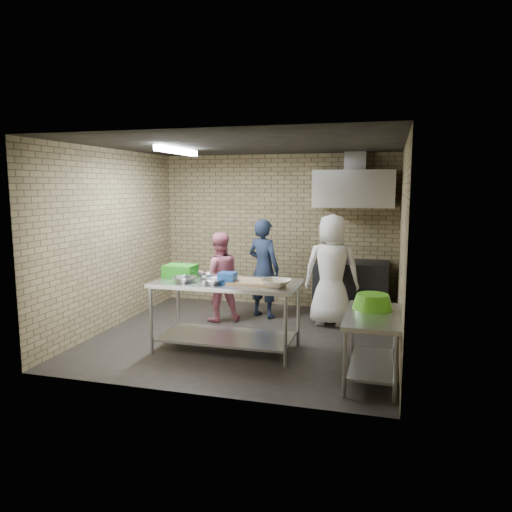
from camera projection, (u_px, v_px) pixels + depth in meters
The scene contains 25 objects.
floor at pixel (246, 337), 6.98m from camera, with size 4.20×4.20×0.00m, color black.
ceiling at pixel (245, 145), 6.59m from camera, with size 4.20×4.20×0.00m, color black.
back_wall at pixel (278, 231), 8.69m from camera, with size 4.20×0.06×2.70m, color #96855E.
front_wall at pixel (188, 266), 4.88m from camera, with size 4.20×0.06×2.70m, color #96855E.
left_wall at pixel (112, 239), 7.34m from camera, with size 0.06×4.00×2.70m, color #96855E.
right_wall at pixel (402, 249), 6.23m from camera, with size 0.06×4.00×2.70m, color #96855E.
prep_table at pixel (227, 316), 6.36m from camera, with size 1.85×0.93×0.93m, color silver.
side_counter at pixel (372, 347), 5.40m from camera, with size 0.60×1.20×0.75m, color silver.
stove at pixel (351, 288), 8.13m from camera, with size 1.20×0.70×0.90m, color black.
range_hood at pixel (354, 189), 7.94m from camera, with size 1.30×0.60×0.60m, color silver.
hood_duct at pixel (356, 161), 8.02m from camera, with size 0.35×0.30×0.30m, color #A5A8AD.
wall_shelf at pixel (373, 200), 8.07m from camera, with size 0.80×0.20×0.04m, color #3F2B19.
fluorescent_fixture at pixel (177, 151), 6.87m from camera, with size 0.10×1.25×0.08m, color white.
green_crate at pixel (180, 271), 6.58m from camera, with size 0.41×0.31×0.16m, color green.
blue_tub at pixel (227, 278), 6.17m from camera, with size 0.21×0.21×0.13m, color #184FB6.
cutting_board at pixel (252, 282), 6.18m from camera, with size 0.57×0.43×0.03m, color tan.
mixing_bowl_a at pixel (184, 279), 6.23m from camera, with size 0.29×0.29×0.07m, color silver.
mixing_bowl_b at pixel (206, 277), 6.41m from camera, with size 0.22×0.22×0.07m, color silver.
mixing_bowl_c at pixel (213, 281), 6.10m from camera, with size 0.27×0.27×0.07m, color #B7B8BE.
ceramic_bowl at pixel (276, 283), 5.96m from camera, with size 0.36×0.36×0.09m, color beige.
green_basin at pixel (372, 301), 5.58m from camera, with size 0.46×0.46×0.17m, color #59C626, non-canonical shape.
bottle_red at pixel (358, 193), 8.12m from camera, with size 0.07×0.07×0.18m, color #B22619.
man_navy at pixel (264, 268), 7.96m from camera, with size 0.59×0.39×1.62m, color #131931.
woman_pink at pixel (219, 277), 7.74m from camera, with size 0.69×0.54×1.42m, color #CF6D88.
woman_white at pixel (332, 270), 7.49m from camera, with size 0.84×0.55×1.73m, color white.
Camera 1 is at (1.95, -6.46, 2.15)m, focal length 34.15 mm.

